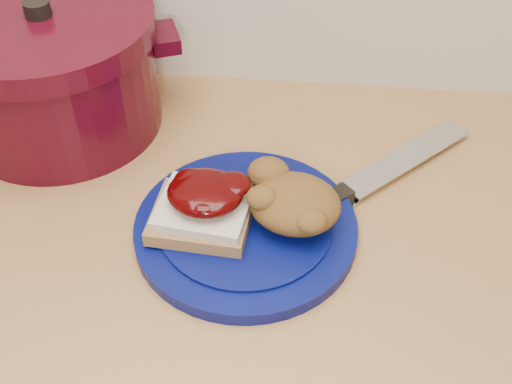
# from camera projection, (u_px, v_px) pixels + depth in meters

# --- Properties ---
(plate) EXTENTS (0.30, 0.30, 0.02)m
(plate) POSITION_uv_depth(u_px,v_px,m) (246.00, 229.00, 0.75)
(plate) COLOR #050B4E
(plate) RESTS_ON wood_countertop
(sandwich) EXTENTS (0.12, 0.10, 0.06)m
(sandwich) POSITION_uv_depth(u_px,v_px,m) (203.00, 205.00, 0.73)
(sandwich) COLOR olive
(sandwich) RESTS_ON plate
(stuffing_mound) EXTENTS (0.12, 0.11, 0.05)m
(stuffing_mound) POSITION_uv_depth(u_px,v_px,m) (295.00, 204.00, 0.73)
(stuffing_mound) COLOR brown
(stuffing_mound) RESTS_ON plate
(chef_knife) EXTENTS (0.27, 0.26, 0.02)m
(chef_knife) POSITION_uv_depth(u_px,v_px,m) (338.00, 198.00, 0.79)
(chef_knife) COLOR black
(chef_knife) RESTS_ON wood_countertop
(butter_knife) EXTENTS (0.11, 0.17, 0.00)m
(butter_knife) POSITION_uv_depth(u_px,v_px,m) (336.00, 218.00, 0.77)
(butter_knife) COLOR silver
(butter_knife) RESTS_ON wood_countertop
(dutch_oven) EXTENTS (0.37, 0.37, 0.18)m
(dutch_oven) POSITION_uv_depth(u_px,v_px,m) (53.00, 71.00, 0.86)
(dutch_oven) COLOR #3C0612
(dutch_oven) RESTS_ON wood_countertop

